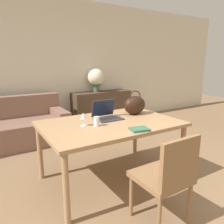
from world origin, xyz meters
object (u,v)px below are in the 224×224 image
at_px(drinking_glass, 97,121).
at_px(wine_glass, 83,117).
at_px(laptop, 106,114).
at_px(flower_vase, 96,79).
at_px(couch, 13,129).
at_px(handbag, 135,105).
at_px(chair, 167,175).

distance_m(drinking_glass, wine_glass, 0.16).
height_order(laptop, flower_vase, flower_vase).
distance_m(couch, flower_vase, 2.03).
xyz_separation_m(laptop, handbag, (0.44, -0.01, 0.07)).
xyz_separation_m(couch, flower_vase, (1.84, 0.35, 0.77)).
distance_m(laptop, drinking_glass, 0.35).
relative_size(wine_glass, handbag, 0.46).
bearing_deg(handbag, drinking_glass, -162.45).
bearing_deg(wine_glass, handbag, 9.36).
bearing_deg(laptop, handbag, -1.40).
relative_size(couch, handbag, 5.58).
bearing_deg(laptop, drinking_glass, -138.32).
bearing_deg(couch, laptop, -62.33).
bearing_deg(flower_vase, handbag, -103.48).
bearing_deg(chair, wine_glass, 109.21).
bearing_deg(couch, chair, -72.79).
relative_size(laptop, wine_glass, 2.13).
xyz_separation_m(drinking_glass, flower_vase, (1.19, 2.31, 0.26)).
bearing_deg(handbag, couch, 127.66).
distance_m(drinking_glass, handbag, 0.73).
relative_size(couch, drinking_glass, 16.63).
bearing_deg(flower_vase, laptop, -114.23).
distance_m(couch, wine_glass, 2.03).
distance_m(chair, wine_glass, 1.08).
xyz_separation_m(couch, wine_glass, (0.53, -1.87, 0.57)).
relative_size(wine_glass, flower_vase, 0.29).
distance_m(wine_glass, flower_vase, 2.59).
bearing_deg(wine_glass, couch, 105.68).
relative_size(chair, couch, 0.48).
bearing_deg(flower_vase, chair, -106.92).
relative_size(couch, laptop, 5.68).
relative_size(drinking_glass, flower_vase, 0.21).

